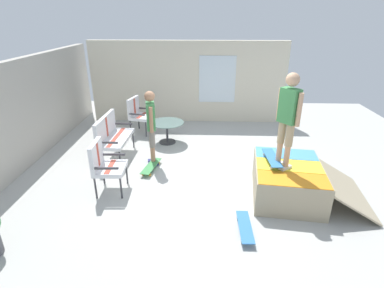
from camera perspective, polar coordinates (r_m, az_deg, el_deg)
ground_plane at (r=6.34m, az=2.03°, el=-7.04°), size 12.00×12.00×0.10m
back_wall_cinderblock at (r=7.06m, az=-32.36°, el=3.17°), size 9.00×0.20×2.31m
house_facade at (r=9.48m, az=-0.70°, el=11.69°), size 0.23×6.00×2.47m
skate_ramp at (r=5.91m, az=17.98°, el=-6.61°), size 1.77×2.21×0.63m
patio_bench at (r=7.25m, az=-15.13°, el=1.99°), size 1.27×0.59×1.02m
patio_chair_near_house at (r=8.71m, az=-10.29°, el=6.02°), size 0.73×0.68×1.02m
patio_chair_by_wall at (r=5.87m, az=-16.46°, el=-3.36°), size 0.64×0.58×1.02m
patio_table at (r=7.94m, az=-4.78°, el=3.01°), size 0.90×0.90×0.57m
person_watching at (r=6.62m, az=-7.80°, el=4.01°), size 0.47×0.29×1.69m
person_skater at (r=5.29m, az=17.81°, el=5.30°), size 0.40×0.36×1.68m
skateboard_by_bench at (r=6.69m, az=-7.78°, el=-4.20°), size 0.82×0.36×0.10m
skateboard_spare at (r=4.97m, az=10.05°, el=-15.24°), size 0.80×0.21×0.10m
skateboard_on_ramp at (r=5.75m, az=14.97°, el=-2.60°), size 0.81×0.24×0.10m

